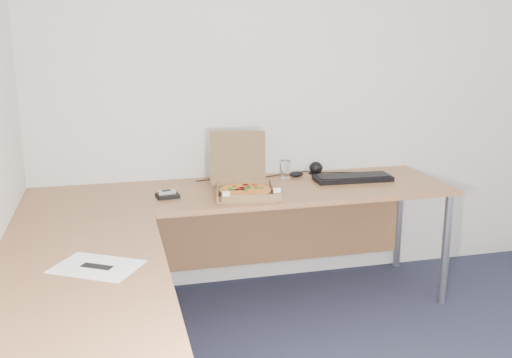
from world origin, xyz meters
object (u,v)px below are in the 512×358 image
object	(u,v)px
pizza_box	(244,187)
drinking_glass	(285,169)
keyboard	(353,178)
wallet	(168,196)
desk	(200,220)

from	to	relation	value
pizza_box	drinking_glass	world-z (taller)	pizza_box
keyboard	wallet	world-z (taller)	keyboard
pizza_box	drinking_glass	xyz separation A→B (m)	(0.34, 0.31, 0.02)
pizza_box	desk	bearing A→B (deg)	-122.87
keyboard	desk	bearing A→B (deg)	-153.53
desk	wallet	distance (m)	0.39
wallet	pizza_box	bearing A→B (deg)	-11.60
keyboard	wallet	xyz separation A→B (m)	(-1.17, -0.10, -0.00)
pizza_box	keyboard	bearing A→B (deg)	21.58
desk	drinking_glass	xyz separation A→B (m)	(0.65, 0.64, 0.09)
drinking_glass	keyboard	xyz separation A→B (m)	(0.39, -0.17, -0.04)
pizza_box	keyboard	xyz separation A→B (m)	(0.73, 0.14, -0.03)
desk	pizza_box	size ratio (longest dim) A/B	6.49
drinking_glass	pizza_box	bearing A→B (deg)	-137.68
pizza_box	wallet	world-z (taller)	pizza_box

